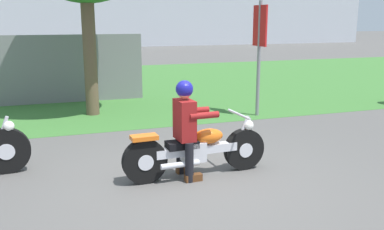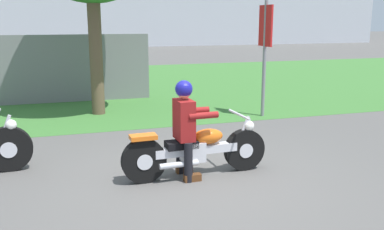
{
  "view_description": "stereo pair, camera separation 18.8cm",
  "coord_description": "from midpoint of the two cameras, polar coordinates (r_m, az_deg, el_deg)",
  "views": [
    {
      "loc": [
        -1.83,
        -5.2,
        2.19
      ],
      "look_at": [
        0.1,
        0.41,
        0.85
      ],
      "focal_mm": 39.63,
      "sensor_mm": 36.0,
      "label": 1
    },
    {
      "loc": [
        -1.65,
        -5.26,
        2.19
      ],
      "look_at": [
        0.1,
        0.41,
        0.85
      ],
      "focal_mm": 39.63,
      "sensor_mm": 36.0,
      "label": 2
    }
  ],
  "objects": [
    {
      "name": "ground",
      "position": [
        5.93,
        1.14,
        -8.94
      ],
      "size": [
        120.0,
        120.0,
        0.0
      ],
      "primitive_type": "plane",
      "color": "#565451"
    },
    {
      "name": "grass_verge",
      "position": [
        14.53,
        -10.13,
        3.91
      ],
      "size": [
        60.0,
        12.0,
        0.01
      ],
      "primitive_type": "cube",
      "color": "#3D7533",
      "rests_on": "ground"
    },
    {
      "name": "motorcycle_lead",
      "position": [
        6.02,
        1.54,
        -4.75
      ],
      "size": [
        2.14,
        0.66,
        0.87
      ],
      "rotation": [
        0.0,
        0.0,
        0.04
      ],
      "color": "black",
      "rests_on": "ground"
    },
    {
      "name": "rider_lead",
      "position": [
        5.85,
        0.01,
        -0.93
      ],
      "size": [
        0.56,
        0.48,
        1.39
      ],
      "rotation": [
        0.0,
        0.0,
        0.04
      ],
      "color": "black",
      "rests_on": "ground"
    },
    {
      "name": "sign_banner",
      "position": [
        9.76,
        10.36,
        9.81
      ],
      "size": [
        0.08,
        0.6,
        2.6
      ],
      "color": "gray",
      "rests_on": "ground"
    },
    {
      "name": "fence_segment",
      "position": [
        11.86,
        -22.29,
        5.57
      ],
      "size": [
        7.0,
        0.06,
        1.8
      ],
      "primitive_type": "cube",
      "color": "slate",
      "rests_on": "ground"
    }
  ]
}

